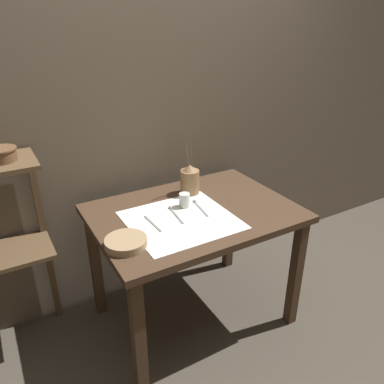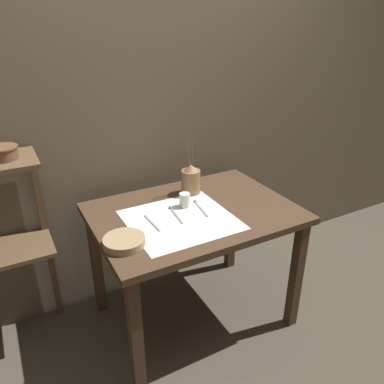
{
  "view_description": "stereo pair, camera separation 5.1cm",
  "coord_description": "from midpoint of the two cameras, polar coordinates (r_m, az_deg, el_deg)",
  "views": [
    {
      "loc": [
        -0.97,
        -1.65,
        1.81
      ],
      "look_at": [
        -0.01,
        0.0,
        0.91
      ],
      "focal_mm": 35.0,
      "sensor_mm": 36.0,
      "label": 1
    },
    {
      "loc": [
        -0.92,
        -1.68,
        1.81
      ],
      "look_at": [
        -0.01,
        0.0,
        0.91
      ],
      "focal_mm": 35.0,
      "sensor_mm": 36.0,
      "label": 2
    }
  ],
  "objects": [
    {
      "name": "spoon_inner",
      "position": [
        2.15,
        -3.63,
        -2.9
      ],
      "size": [
        0.04,
        0.21,
        0.02
      ],
      "color": "gray",
      "rests_on": "wooden_table"
    },
    {
      "name": "spoon_outer",
      "position": [
        2.22,
        0.14,
        -1.9
      ],
      "size": [
        0.05,
        0.21,
        0.02
      ],
      "color": "gray",
      "rests_on": "wooden_table"
    },
    {
      "name": "knife_center",
      "position": [
        2.04,
        -6.74,
        -4.79
      ],
      "size": [
        0.02,
        0.2,
        0.0
      ],
      "color": "gray",
      "rests_on": "wooden_table"
    },
    {
      "name": "stone_wall_back",
      "position": [
        2.46,
        -6.57,
        10.68
      ],
      "size": [
        7.0,
        0.06,
        2.4
      ],
      "color": "brown",
      "rests_on": "ground_plane"
    },
    {
      "name": "pitcher_with_flowers",
      "position": [
        2.34,
        -0.96,
        1.82
      ],
      "size": [
        0.12,
        0.12,
        0.4
      ],
      "color": "olive",
      "rests_on": "wooden_table"
    },
    {
      "name": "wooden_bowl",
      "position": [
        1.87,
        -10.81,
        -7.56
      ],
      "size": [
        0.21,
        0.21,
        0.04
      ],
      "color": "#9E7F5B",
      "rests_on": "wooden_table"
    },
    {
      "name": "wooden_table",
      "position": [
        2.22,
        -0.37,
        -5.24
      ],
      "size": [
        1.16,
        0.83,
        0.79
      ],
      "color": "#422D1E",
      "rests_on": "ground_plane"
    },
    {
      "name": "glass_tumbler_near",
      "position": [
        2.19,
        -1.83,
        -1.24
      ],
      "size": [
        0.06,
        0.06,
        0.08
      ],
      "color": "silver",
      "rests_on": "wooden_table"
    },
    {
      "name": "metal_pot_small",
      "position": [
        2.07,
        -27.78,
        5.14
      ],
      "size": [
        0.15,
        0.15,
        0.06
      ],
      "color": "brown",
      "rests_on": "wooden_shelf_unit"
    },
    {
      "name": "linen_cloth",
      "position": [
        2.07,
        -2.39,
        -4.28
      ],
      "size": [
        0.57,
        0.53,
        0.0
      ],
      "color": "white",
      "rests_on": "wooden_table"
    },
    {
      "name": "ground_plane",
      "position": [
        2.64,
        -0.33,
        -18.2
      ],
      "size": [
        12.0,
        12.0,
        0.0
      ],
      "primitive_type": "plane",
      "color": "#473F35"
    }
  ]
}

